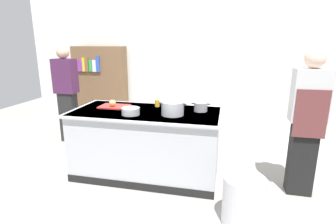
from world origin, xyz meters
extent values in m
plane|color=#9E9991|center=(0.00, 0.00, 0.00)|extent=(10.00, 10.00, 0.00)
cube|color=white|center=(0.00, 2.10, 1.50)|extent=(6.40, 0.12, 3.00)
cube|color=#B7BABF|center=(0.00, 0.00, 0.45)|extent=(1.90, 0.90, 0.90)
cube|color=#B7BABF|center=(0.00, 0.00, 0.89)|extent=(1.98, 0.98, 0.03)
cube|color=black|center=(0.00, -0.46, 0.05)|extent=(1.90, 0.01, 0.10)
cube|color=red|center=(-0.50, 0.11, 0.91)|extent=(0.40, 0.28, 0.02)
sphere|color=tan|center=(-0.50, 0.07, 0.97)|extent=(0.09, 0.09, 0.09)
cylinder|color=#B7BABF|center=(0.38, -0.11, 0.98)|extent=(0.28, 0.28, 0.17)
cube|color=black|center=(0.22, -0.11, 1.04)|extent=(0.04, 0.02, 0.01)
cube|color=black|center=(0.53, -0.11, 1.04)|extent=(0.04, 0.02, 0.01)
cylinder|color=#99999E|center=(0.70, 0.15, 0.96)|extent=(0.17, 0.17, 0.12)
cube|color=black|center=(0.60, 0.15, 1.00)|extent=(0.04, 0.02, 0.01)
cube|color=black|center=(0.80, 0.15, 1.00)|extent=(0.04, 0.02, 0.01)
cylinder|color=#B7BABF|center=(-0.13, -0.21, 0.94)|extent=(0.23, 0.23, 0.09)
cylinder|color=yellow|center=(0.08, 0.27, 0.95)|extent=(0.07, 0.07, 0.10)
cylinder|color=silver|center=(1.24, -0.81, 0.25)|extent=(0.41, 0.41, 0.51)
cube|color=black|center=(1.93, -0.05, 0.45)|extent=(0.28, 0.20, 0.90)
cube|color=silver|center=(1.93, -0.05, 1.20)|extent=(0.38, 0.24, 0.60)
sphere|color=beige|center=(1.93, -0.05, 1.61)|extent=(0.22, 0.22, 0.22)
cube|color=brown|center=(1.93, -0.17, 1.02)|extent=(0.34, 0.02, 0.54)
cube|color=black|center=(-1.78, 0.93, 0.45)|extent=(0.28, 0.20, 0.90)
cube|color=#472145|center=(-1.78, 0.93, 1.20)|extent=(0.38, 0.24, 0.60)
sphere|color=#D3AA8C|center=(-1.78, 0.93, 1.61)|extent=(0.22, 0.22, 0.22)
cube|color=brown|center=(-1.55, 1.80, 0.85)|extent=(1.10, 0.28, 1.70)
cube|color=orange|center=(-1.98, 1.64, 1.33)|extent=(0.08, 0.03, 0.24)
cube|color=purple|center=(-1.90, 1.64, 1.32)|extent=(0.08, 0.03, 0.23)
cube|color=yellow|center=(-1.82, 1.64, 1.34)|extent=(0.06, 0.03, 0.27)
cube|color=brown|center=(-1.75, 1.64, 1.35)|extent=(0.06, 0.03, 0.28)
cube|color=green|center=(-1.67, 1.64, 1.32)|extent=(0.07, 0.03, 0.23)
cube|color=white|center=(-1.59, 1.64, 1.32)|extent=(0.08, 0.03, 0.23)
cube|color=#3351B7|center=(-1.50, 1.64, 1.36)|extent=(0.07, 0.03, 0.31)
camera|label=1|loc=(1.03, -3.22, 1.78)|focal=28.29mm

